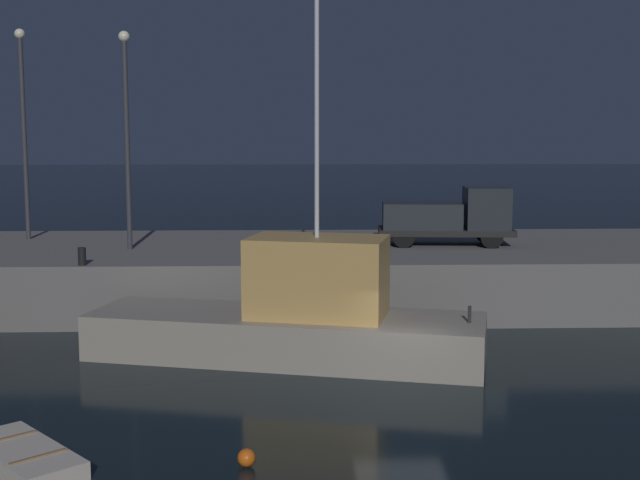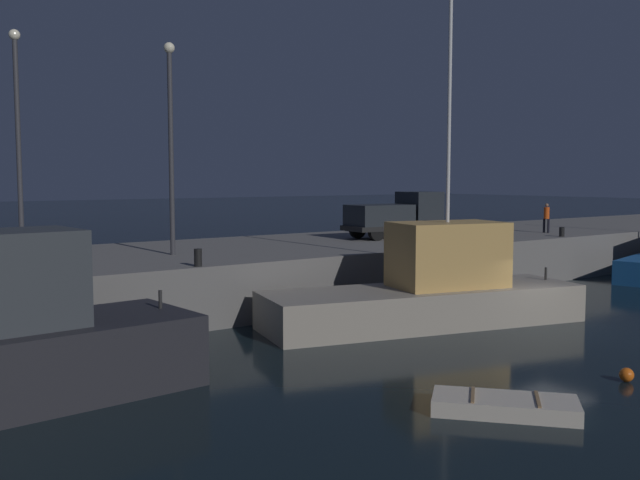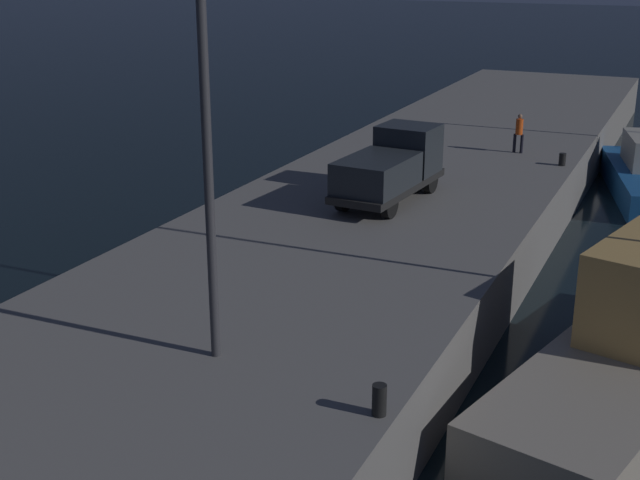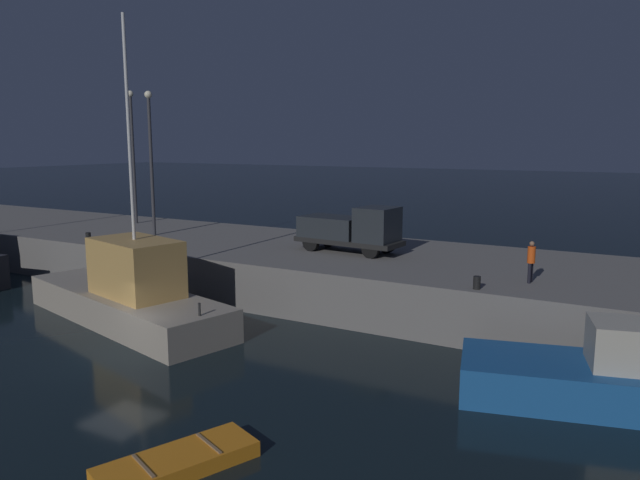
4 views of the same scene
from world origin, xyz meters
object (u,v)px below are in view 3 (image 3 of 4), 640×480
at_px(bollard_central, 379,400).
at_px(fishing_trawler_red, 638,346).
at_px(dockworker, 519,131).
at_px(utility_truck, 391,167).
at_px(bollard_west, 562,159).
at_px(lamp_post_east, 206,130).

bearing_deg(bollard_central, fishing_trawler_red, -28.87).
bearing_deg(dockworker, utility_truck, 164.93).
bearing_deg(bollard_west, fishing_trawler_red, -162.99).
xyz_separation_m(utility_truck, dockworker, (9.20, -2.48, -0.24)).
relative_size(dockworker, bollard_central, 2.67).
relative_size(fishing_trawler_red, utility_truck, 2.30).
height_order(lamp_post_east, dockworker, lamp_post_east).
distance_m(fishing_trawler_red, utility_truck, 11.22).
relative_size(lamp_post_east, utility_truck, 1.51).
height_order(dockworker, bollard_west, dockworker).
relative_size(fishing_trawler_red, bollard_west, 25.70).
bearing_deg(fishing_trawler_red, bollard_central, 151.13).
height_order(fishing_trawler_red, bollard_central, fishing_trawler_red).
bearing_deg(bollard_central, utility_truck, 19.17).
bearing_deg(utility_truck, bollard_central, -160.83).
height_order(fishing_trawler_red, utility_truck, fishing_trawler_red).
distance_m(utility_truck, dockworker, 9.53).
relative_size(utility_truck, dockworker, 3.36).
bearing_deg(lamp_post_east, bollard_central, -102.25).
distance_m(lamp_post_east, bollard_central, 6.25).
distance_m(dockworker, bollard_west, 2.75).
xyz_separation_m(utility_truck, bollard_west, (7.63, -4.62, -0.94)).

